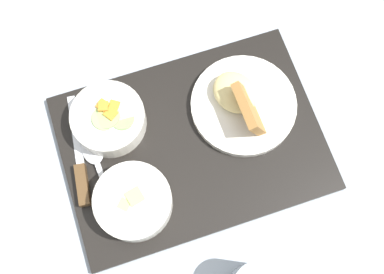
# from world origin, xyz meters

# --- Properties ---
(ground_plane) EXTENTS (4.00, 4.00, 0.00)m
(ground_plane) POSITION_xyz_m (0.00, 0.00, 0.00)
(ground_plane) COLOR #99A3AD
(serving_tray) EXTENTS (0.48, 0.37, 0.01)m
(serving_tray) POSITION_xyz_m (0.00, 0.00, 0.01)
(serving_tray) COLOR black
(serving_tray) RESTS_ON ground_plane
(bowl_salad) EXTENTS (0.12, 0.12, 0.05)m
(bowl_salad) POSITION_xyz_m (-0.13, 0.06, 0.04)
(bowl_salad) COLOR silver
(bowl_salad) RESTS_ON serving_tray
(bowl_soup) EXTENTS (0.13, 0.13, 0.05)m
(bowl_soup) POSITION_xyz_m (-0.11, -0.09, 0.04)
(bowl_soup) COLOR silver
(bowl_soup) RESTS_ON serving_tray
(plate_main) EXTENTS (0.18, 0.18, 0.08)m
(plate_main) POSITION_xyz_m (0.10, 0.05, 0.03)
(plate_main) COLOR silver
(plate_main) RESTS_ON serving_tray
(knife) EXTENTS (0.02, 0.20, 0.02)m
(knife) POSITION_xyz_m (-0.19, -0.03, 0.02)
(knife) COLOR silver
(knife) RESTS_ON serving_tray
(spoon) EXTENTS (0.06, 0.16, 0.01)m
(spoon) POSITION_xyz_m (-0.16, -0.01, 0.02)
(spoon) COLOR silver
(spoon) RESTS_ON serving_tray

